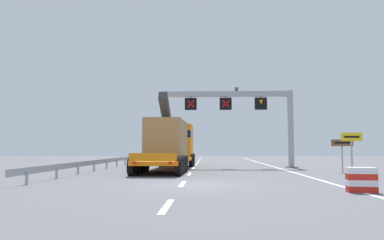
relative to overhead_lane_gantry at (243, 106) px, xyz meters
name	(u,v)px	position (x,y,z in m)	size (l,w,h in m)	color
ground	(194,185)	(-3.61, -14.72, -5.15)	(112.00, 112.00, 0.00)	#5B5B60
lane_markings	(197,163)	(-4.12, 7.47, -5.14)	(0.20, 58.98, 0.01)	silver
edge_line_right	(282,169)	(2.59, -2.72, -5.14)	(0.20, 63.00, 0.01)	silver
overhead_lane_gantry	(243,106)	(0.00, 0.00, 0.00)	(11.42, 0.90, 6.68)	#9EA0A5
heavy_haul_truck_orange	(171,143)	(-5.79, -2.55, -3.16)	(3.35, 14.12, 5.30)	orange
exit_sign_yellow	(352,143)	(5.63, -8.43, -3.28)	(1.25, 0.15, 2.52)	#9EA0A5
tourist_info_sign_brown	(342,147)	(5.90, -6.09, -3.51)	(1.43, 0.15, 2.16)	#9EA0A5
crash_barrier_striped	(361,180)	(2.59, -17.18, -4.70)	(1.05, 0.61, 0.90)	red
guardrail_left	(106,161)	(-10.90, -2.42, -4.58)	(0.13, 28.59, 0.76)	#999EA3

